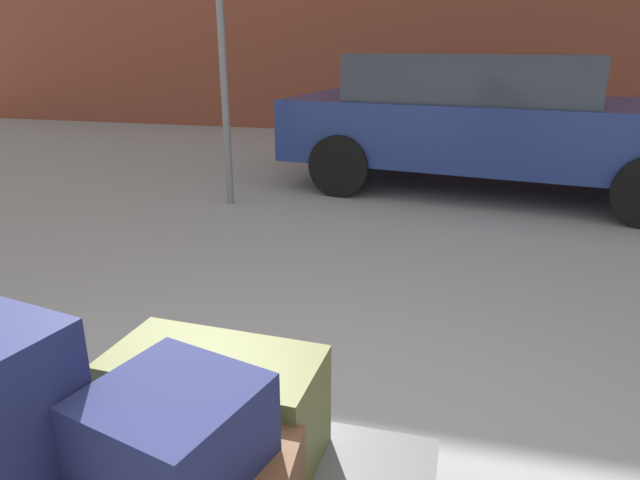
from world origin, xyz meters
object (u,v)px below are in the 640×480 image
duffel_bag_navy_topmost_pile (174,430)px  bollard_kerb_near (577,137)px  duffel_bag_olive_rear_left (216,405)px  no_parking_sign (222,47)px  parked_car (489,119)px

duffel_bag_navy_topmost_pile → bollard_kerb_near: 7.56m
duffel_bag_olive_rear_left → no_parking_sign: size_ratio=0.25×
bollard_kerb_near → no_parking_sign: 4.99m
parked_car → duffel_bag_olive_rear_left: bearing=-99.9°
duffel_bag_olive_rear_left → duffel_bag_navy_topmost_pile: 0.43m
duffel_bag_olive_rear_left → no_parking_sign: 4.19m
duffel_bag_navy_topmost_pile → duffel_bag_olive_rear_left: bearing=117.4°
duffel_bag_olive_rear_left → no_parking_sign: no_parking_sign is taller
parked_car → bollard_kerb_near: size_ratio=6.95×
duffel_bag_olive_rear_left → duffel_bag_navy_topmost_pile: (0.08, -0.37, 0.21)m
no_parking_sign → parked_car: bearing=26.8°
duffel_bag_navy_topmost_pile → bollard_kerb_near: size_ratio=0.52×
duffel_bag_navy_topmost_pile → no_parking_sign: (-1.67, 4.12, 0.77)m
bollard_kerb_near → no_parking_sign: bearing=-139.4°
duffel_bag_olive_rear_left → duffel_bag_navy_topmost_pile: duffel_bag_navy_topmost_pile is taller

